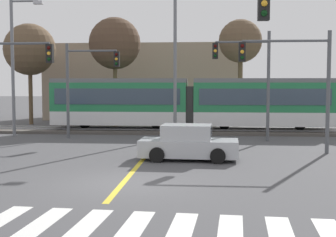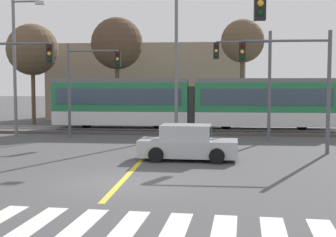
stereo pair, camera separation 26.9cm
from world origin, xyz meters
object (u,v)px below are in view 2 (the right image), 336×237
Objects in this scene: sedan_crossing at (188,144)px; street_lamp_centre at (180,46)px; traffic_light_mid_right at (296,72)px; bare_tree_west at (117,44)px; street_lamp_west at (17,59)px; light_rail_tram at (192,102)px; traffic_light_far_right at (251,71)px; traffic_light_mid_left at (1,73)px; bare_tree_far_west at (32,50)px; bare_tree_east at (243,42)px; traffic_light_far_left at (87,76)px.

street_lamp_centre is at bearing 96.58° from sedan_crossing.
traffic_light_mid_right is 0.69× the size of bare_tree_west.
sedan_crossing is 9.69m from street_lamp_centre.
bare_tree_west is at bearing 130.80° from traffic_light_mid_right.
street_lamp_west reaches higher than sedan_crossing.
light_rail_tram is 2.18× the size of street_lamp_west.
street_lamp_centre is at bearing 134.64° from traffic_light_mid_right.
street_lamp_west is (-11.06, 8.22, 4.12)m from sedan_crossing.
traffic_light_far_right reaches higher than traffic_light_mid_left.
bare_tree_far_west is 16.57m from bare_tree_east.
street_lamp_centre reaches higher than traffic_light_mid_right.
sedan_crossing is 17.45m from bare_tree_west.
bare_tree_west reaches higher than sedan_crossing.
traffic_light_far_right is 0.78× the size of bare_tree_far_west.
bare_tree_far_west is at bearing 105.76° from traffic_light_mid_left.
traffic_light_far_right reaches higher than light_rail_tram.
traffic_light_far_left is at bearing 61.42° from traffic_light_mid_left.
street_lamp_centre is at bearing 0.64° from street_lamp_west.
traffic_light_far_left is at bearing 155.84° from traffic_light_mid_right.
bare_tree_far_west is at bearing 171.66° from bare_tree_west.
bare_tree_far_west reaches higher than traffic_light_mid_left.
traffic_light_mid_right is at bearing -83.17° from bare_tree_east.
traffic_light_far_right is at bearing 111.28° from traffic_light_mid_right.
street_lamp_west is 1.04× the size of bare_tree_east.
light_rail_tram is at bearing 32.26° from traffic_light_far_left.
street_lamp_west reaches higher than traffic_light_mid_left.
traffic_light_mid_right is at bearing -59.54° from light_rail_tram.
street_lamp_centre is (8.37, 6.10, 1.76)m from traffic_light_mid_left.
traffic_light_far_right is at bearing 65.28° from sedan_crossing.
traffic_light_mid_left is 0.71× the size of bare_tree_far_west.
bare_tree_far_west is at bearing 150.10° from traffic_light_far_right.
sedan_crossing is at bearing -50.84° from bare_tree_far_west.
traffic_light_far_left reaches higher than light_rail_tram.
traffic_light_mid_left is at bearing -73.84° from street_lamp_west.
street_lamp_west is (-1.74, 5.99, 1.02)m from traffic_light_mid_left.
traffic_light_far_right is 0.63× the size of street_lamp_centre.
traffic_light_mid_left is (-8.97, -9.11, 1.75)m from light_rail_tram.
bare_tree_east reaches higher than traffic_light_far_right.
street_lamp_centre is at bearing 160.56° from traffic_light_far_right.
street_lamp_west reaches higher than bare_tree_east.
bare_tree_east is (4.21, 7.96, 0.89)m from street_lamp_centre.
bare_tree_east is (12.58, 14.06, 2.64)m from traffic_light_mid_left.
street_lamp_west is at bearing 174.61° from traffic_light_far_right.
bare_tree_east reaches higher than bare_tree_far_west.
bare_tree_far_west reaches higher than light_rail_tram.
sedan_crossing is 0.76× the size of traffic_light_far_left.
traffic_light_far_left is 5.99m from traffic_light_mid_left.
traffic_light_mid_left is at bearing -159.60° from traffic_light_far_right.
sedan_crossing is 0.53× the size of bare_tree_far_west.
traffic_light_mid_right is at bearing -49.20° from bare_tree_west.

